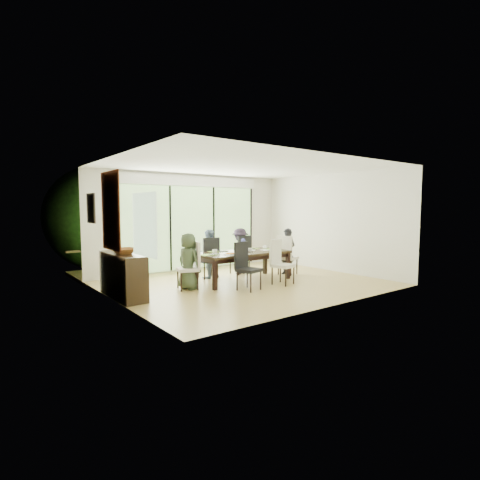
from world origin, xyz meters
TOP-DOWN VIEW (x-y plane):
  - floor at (0.00, 0.00)m, footprint 6.00×5.00m
  - ceiling at (0.00, 0.00)m, footprint 6.00×5.00m
  - wall_back at (0.00, 2.51)m, footprint 6.00×0.02m
  - wall_front at (0.00, -2.51)m, footprint 6.00×0.02m
  - wall_left at (-3.01, 0.00)m, footprint 0.02×5.00m
  - wall_right at (3.01, 0.00)m, footprint 0.02×5.00m
  - glass_doors at (0.00, 2.47)m, footprint 4.20×0.02m
  - blinds_header at (0.00, 2.46)m, footprint 4.40×0.06m
  - mullion_a at (-2.10, 2.46)m, footprint 0.05×0.04m
  - mullion_b at (-0.70, 2.46)m, footprint 0.05×0.04m
  - mullion_c at (0.70, 2.46)m, footprint 0.05×0.04m
  - mullion_d at (2.10, 2.46)m, footprint 0.05×0.04m
  - side_window at (-2.97, -1.20)m, footprint 0.02×0.90m
  - deck at (0.00, 3.40)m, footprint 6.00×1.80m
  - rail_top at (0.00, 4.20)m, footprint 6.00×0.08m
  - foliage_left at (-1.80, 5.20)m, footprint 3.20×3.20m
  - foliage_mid at (0.40, 5.80)m, footprint 4.00×4.00m
  - foliage_right at (2.20, 5.00)m, footprint 2.80×2.80m
  - foliage_far at (-0.60, 6.50)m, footprint 3.60×3.60m
  - table_top at (0.11, 0.28)m, footprint 2.27×1.04m
  - table_apron at (0.11, 0.28)m, footprint 2.08×0.85m
  - table_leg_fl at (-0.97, -0.15)m, footprint 0.09×0.09m
  - table_leg_fr at (1.19, -0.15)m, footprint 0.09×0.09m
  - table_leg_bl at (-0.97, 0.71)m, footprint 0.09×0.09m
  - table_leg_br at (1.19, 0.71)m, footprint 0.09×0.09m
  - chair_left_end at (-1.39, 0.28)m, footprint 0.54×0.54m
  - chair_right_end at (1.61, 0.28)m, footprint 0.55×0.55m
  - chair_far_left at (-0.34, 1.13)m, footprint 0.48×0.48m
  - chair_far_right at (0.66, 1.13)m, footprint 0.44×0.44m
  - chair_near_left at (-0.39, -0.59)m, footprint 0.53×0.53m
  - chair_near_right at (0.61, -0.59)m, footprint 0.53×0.53m
  - person_left_end at (-1.37, 0.28)m, footprint 0.49×0.64m
  - person_right_end at (1.59, 0.28)m, footprint 0.47×0.63m
  - person_far_left at (-0.34, 1.11)m, footprint 0.59×0.40m
  - person_far_right at (0.66, 1.11)m, footprint 0.59×0.39m
  - placemat_left at (-0.84, 0.28)m, footprint 0.42×0.30m
  - placemat_right at (1.06, 0.28)m, footprint 0.42×0.30m
  - placemat_far_l at (-0.34, 0.68)m, footprint 0.42×0.30m
  - placemat_far_r at (0.66, 0.68)m, footprint 0.42×0.30m
  - placemat_paper at (-0.44, -0.02)m, footprint 0.42×0.30m
  - tablet_far_l at (-0.24, 0.63)m, footprint 0.25×0.17m
  - tablet_far_r at (0.61, 0.63)m, footprint 0.23×0.16m
  - papers at (0.81, 0.23)m, footprint 0.28×0.21m
  - platter_base at (-0.44, -0.02)m, footprint 0.25×0.25m
  - platter_snacks at (-0.44, -0.02)m, footprint 0.19×0.19m
  - vase at (0.16, 0.33)m, footprint 0.08×0.08m
  - hyacinth_stems at (0.16, 0.33)m, footprint 0.04×0.04m
  - hyacinth_blooms at (0.16, 0.33)m, footprint 0.10×0.10m
  - laptop at (-0.74, 0.18)m, footprint 0.37×0.32m
  - cup_a at (-0.59, 0.43)m, footprint 0.16×0.16m
  - cup_b at (0.26, 0.18)m, footprint 0.10×0.10m
  - cup_c at (0.91, 0.38)m, footprint 0.16×0.16m
  - book at (0.36, 0.33)m, footprint 0.24×0.26m
  - sideboard at (-2.76, 0.43)m, footprint 0.43×1.54m
  - bowl at (-2.76, 0.33)m, footprint 0.46×0.46m
  - candlestick_base at (-2.76, 0.78)m, footprint 0.10×0.10m
  - candlestick_shaft at (-2.76, 0.78)m, footprint 0.02×0.02m
  - candlestick_pan at (-2.76, 0.78)m, footprint 0.10×0.10m
  - candle at (-2.76, 0.78)m, footprint 0.03×0.03m
  - tapestry at (-2.97, 0.40)m, footprint 0.02×1.00m
  - art_frame at (-2.97, 1.70)m, footprint 0.03×0.55m
  - art_canvas at (-2.95, 1.70)m, footprint 0.01×0.45m

SIDE VIEW (x-z plane):
  - deck at x=0.00m, z-range -0.10..0.00m
  - floor at x=0.00m, z-range -0.01..0.00m
  - table_leg_fl at x=-0.97m, z-range 0.00..0.65m
  - table_leg_fr at x=1.19m, z-range 0.00..0.65m
  - table_leg_bl at x=-0.97m, z-range 0.00..0.65m
  - table_leg_br at x=1.19m, z-range 0.00..0.65m
  - sideboard at x=-2.76m, z-range 0.00..0.87m
  - chair_left_end at x=-1.39m, z-range 0.00..1.04m
  - chair_right_end at x=1.61m, z-range 0.00..1.04m
  - chair_far_left at x=-0.34m, z-range 0.00..1.04m
  - chair_far_right at x=0.66m, z-range 0.00..1.04m
  - chair_near_left at x=-0.39m, z-range 0.00..1.04m
  - chair_near_right at x=0.61m, z-range 0.00..1.04m
  - rail_top at x=0.00m, z-range 0.52..0.58m
  - table_apron at x=0.11m, z-range 0.55..0.64m
  - person_left_end at x=-1.37m, z-range 0.00..1.22m
  - person_right_end at x=1.59m, z-range 0.00..1.22m
  - person_far_left at x=-0.34m, z-range 0.00..1.22m
  - person_far_right at x=0.66m, z-range 0.00..1.22m
  - table_top at x=0.11m, z-range 0.65..0.71m
  - papers at x=0.81m, z-range 0.71..0.71m
  - placemat_left at x=-0.84m, z-range 0.71..0.71m
  - placemat_right at x=1.06m, z-range 0.71..0.71m
  - placemat_far_l at x=-0.34m, z-range 0.71..0.71m
  - placemat_far_r at x=0.66m, z-range 0.71..0.71m
  - placemat_paper at x=-0.44m, z-range 0.71..0.71m
  - book at x=0.36m, z-range 0.71..0.73m
  - tablet_far_r at x=0.61m, z-range 0.71..0.72m
  - tablet_far_l at x=-0.24m, z-range 0.71..0.73m
  - laptop at x=-0.74m, z-range 0.71..0.73m
  - platter_base at x=-0.44m, z-range 0.71..0.74m
  - platter_snacks at x=-0.44m, z-range 0.74..0.75m
  - cup_b at x=0.26m, z-range 0.71..0.80m
  - cup_a at x=-0.59m, z-range 0.71..0.80m
  - cup_c at x=0.91m, z-range 0.71..0.80m
  - vase at x=0.16m, z-range 0.71..0.82m
  - hyacinth_stems at x=0.16m, z-range 0.80..0.95m
  - candlestick_base at x=-2.76m, z-range 0.87..0.91m
  - bowl at x=-2.76m, z-range 0.87..0.98m
  - hyacinth_blooms at x=0.16m, z-range 0.92..1.03m
  - glass_doors at x=0.00m, z-range 0.05..2.35m
  - mullion_a at x=-2.10m, z-range 0.05..2.35m
  - mullion_b at x=-0.70m, z-range 0.05..2.35m
  - mullion_c at x=0.70m, z-range 0.05..2.35m
  - mullion_d at x=2.10m, z-range 0.05..2.35m
  - foliage_right at x=2.20m, z-range -0.14..2.66m
  - wall_back at x=0.00m, z-range 0.00..2.70m
  - wall_front at x=0.00m, z-range 0.00..2.70m
  - wall_left at x=-3.01m, z-range 0.00..2.70m
  - wall_right at x=3.01m, z-range 0.00..2.70m
  - foliage_left at x=-1.80m, z-range -0.16..3.04m
  - candlestick_shaft at x=-2.76m, z-range 0.89..2.10m
  - side_window at x=-2.97m, z-range 1.00..2.00m
  - foliage_far at x=-0.60m, z-range -0.18..3.42m
  - tapestry at x=-2.97m, z-range 0.95..2.45m
  - art_frame at x=-2.97m, z-range 1.42..2.08m
  - art_canvas at x=-2.95m, z-range 1.48..2.02m
  - foliage_mid at x=0.40m, z-range -0.20..3.80m
  - candlestick_pan at x=-2.76m, z-range 2.08..2.11m
  - candle at x=-2.76m, z-range 2.10..2.20m
  - blinds_header at x=0.00m, z-range 2.36..2.64m
  - ceiling at x=0.00m, z-range 2.70..2.71m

